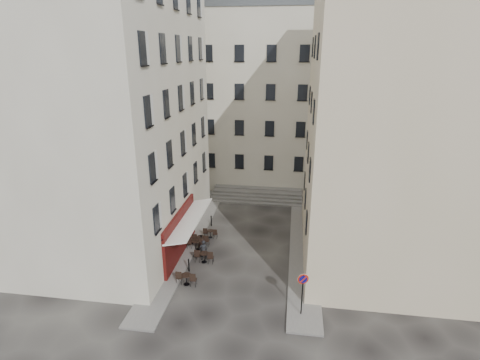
% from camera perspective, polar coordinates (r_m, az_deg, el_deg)
% --- Properties ---
extents(ground, '(90.00, 90.00, 0.00)m').
position_cam_1_polar(ground, '(26.78, -0.28, -13.13)').
color(ground, black).
rests_on(ground, ground).
extents(sidewalk_left, '(2.00, 22.00, 0.12)m').
position_cam_1_polar(sidewalk_left, '(31.00, -7.48, -8.34)').
color(sidewalk_left, slate).
rests_on(sidewalk_left, ground).
extents(sidewalk_right, '(2.00, 18.00, 0.12)m').
position_cam_1_polar(sidewalk_right, '(29.12, 9.58, -10.41)').
color(sidewalk_right, slate).
rests_on(sidewalk_right, ground).
extents(building_left, '(12.20, 16.20, 20.60)m').
position_cam_1_polar(building_left, '(29.19, -20.52, 10.13)').
color(building_left, beige).
rests_on(building_left, ground).
extents(building_right, '(12.20, 14.20, 18.60)m').
position_cam_1_polar(building_right, '(27.25, 23.47, 7.03)').
color(building_right, '#C5B892').
rests_on(building_right, ground).
extents(building_back, '(18.20, 10.20, 18.60)m').
position_cam_1_polar(building_back, '(41.87, 2.33, 12.39)').
color(building_back, beige).
rests_on(building_back, ground).
extents(cafe_storefront, '(1.74, 7.30, 3.50)m').
position_cam_1_polar(cafe_storefront, '(27.58, -8.95, -7.87)').
color(cafe_storefront, '#400F09').
rests_on(cafe_storefront, ground).
extents(stone_steps, '(9.00, 3.15, 0.80)m').
position_cam_1_polar(stone_steps, '(37.76, 2.60, -2.40)').
color(stone_steps, '#615F5C').
rests_on(stone_steps, ground).
extents(bollard_near, '(0.12, 0.12, 0.98)m').
position_cam_1_polar(bollard_near, '(26.30, -7.81, -12.65)').
color(bollard_near, black).
rests_on(bollard_near, ground).
extents(bollard_mid, '(0.12, 0.12, 0.98)m').
position_cam_1_polar(bollard_mid, '(29.21, -5.92, -9.08)').
color(bollard_mid, black).
rests_on(bollard_mid, ground).
extents(bollard_far, '(0.12, 0.12, 0.98)m').
position_cam_1_polar(bollard_far, '(32.24, -4.41, -6.17)').
color(bollard_far, black).
rests_on(bollard_far, ground).
extents(no_parking_sign, '(0.61, 0.19, 2.73)m').
position_cam_1_polar(no_parking_sign, '(21.83, 9.53, -15.73)').
color(no_parking_sign, black).
rests_on(no_parking_sign, ground).
extents(bistro_table_a, '(1.35, 0.63, 0.95)m').
position_cam_1_polar(bistro_table_a, '(25.03, -8.15, -14.60)').
color(bistro_table_a, black).
rests_on(bistro_table_a, ground).
extents(bistro_table_b, '(1.37, 0.64, 0.97)m').
position_cam_1_polar(bistro_table_b, '(27.16, -5.47, -11.50)').
color(bistro_table_b, black).
rests_on(bistro_table_b, ground).
extents(bistro_table_c, '(1.42, 0.67, 1.00)m').
position_cam_1_polar(bistro_table_c, '(28.75, -6.73, -9.65)').
color(bistro_table_c, black).
rests_on(bistro_table_c, ground).
extents(bistro_table_d, '(1.33, 0.62, 0.93)m').
position_cam_1_polar(bistro_table_d, '(29.34, -5.98, -9.05)').
color(bistro_table_d, black).
rests_on(bistro_table_d, ground).
extents(bistro_table_e, '(1.16, 0.54, 0.82)m').
position_cam_1_polar(bistro_table_e, '(30.40, -4.53, -8.06)').
color(bistro_table_e, black).
rests_on(bistro_table_e, ground).
extents(pedestrian, '(0.67, 0.59, 1.55)m').
position_cam_1_polar(pedestrian, '(27.37, -5.59, -10.57)').
color(pedestrian, black).
rests_on(pedestrian, ground).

